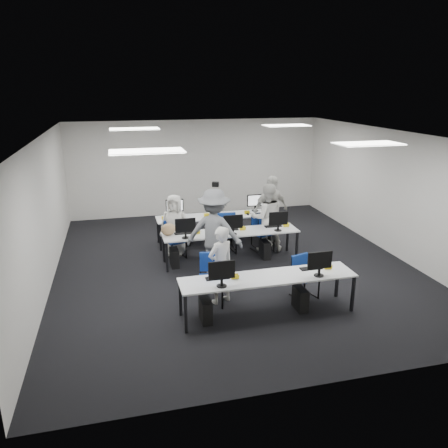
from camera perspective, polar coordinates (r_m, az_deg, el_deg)
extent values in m
plane|color=black|center=(10.30, 1.18, -5.22)|extent=(9.00, 9.00, 0.00)
plane|color=white|center=(9.54, 1.30, 11.62)|extent=(9.00, 9.00, 0.00)
cube|color=silver|center=(14.11, -3.58, 7.37)|extent=(8.00, 0.02, 3.00)
cube|color=silver|center=(5.84, 12.96, -8.12)|extent=(8.00, 0.02, 3.00)
cube|color=silver|center=(9.61, -22.46, 1.20)|extent=(0.02, 9.00, 3.00)
cube|color=silver|center=(11.50, 20.91, 3.91)|extent=(0.02, 9.00, 3.00)
cube|color=white|center=(7.25, -10.05, 9.35)|extent=(1.20, 0.60, 0.02)
cube|color=white|center=(8.51, 18.32, 9.94)|extent=(1.20, 0.60, 0.02)
cube|color=white|center=(11.21, -11.63, 12.09)|extent=(1.20, 0.60, 0.02)
cube|color=white|center=(12.07, 8.15, 12.63)|extent=(1.20, 0.60, 0.02)
cube|color=silver|center=(7.91, 5.77, -6.96)|extent=(3.20, 0.70, 0.03)
cube|color=black|center=(7.47, -5.03, -11.63)|extent=(0.05, 0.05, 0.70)
cube|color=black|center=(8.00, -5.73, -9.58)|extent=(0.05, 0.05, 0.70)
cube|color=black|center=(8.44, 16.47, -8.73)|extent=(0.05, 0.05, 0.70)
cube|color=black|center=(8.91, 14.56, -7.13)|extent=(0.05, 0.05, 0.70)
cube|color=silver|center=(10.22, 0.92, -1.10)|extent=(3.20, 0.70, 0.03)
cube|color=black|center=(9.81, -7.45, -4.36)|extent=(0.05, 0.05, 0.70)
cube|color=black|center=(10.36, -7.85, -3.15)|extent=(0.05, 0.05, 0.70)
cube|color=black|center=(10.57, 9.49, -2.82)|extent=(0.05, 0.05, 0.70)
cube|color=black|center=(11.08, 8.28, -1.78)|extent=(0.05, 0.05, 0.70)
cube|color=silver|center=(11.52, -0.87, 1.06)|extent=(3.20, 0.70, 0.03)
cube|color=black|center=(11.11, -8.31, -1.73)|extent=(0.05, 0.05, 0.70)
cube|color=black|center=(11.68, -8.62, -0.79)|extent=(0.05, 0.05, 0.70)
cube|color=black|center=(11.79, 6.83, -0.54)|extent=(0.05, 0.05, 0.70)
cube|color=black|center=(12.32, 5.86, 0.30)|extent=(0.05, 0.05, 0.70)
cube|color=#0D29AF|center=(7.39, -0.31, -6.03)|extent=(0.46, 0.04, 0.32)
cube|color=black|center=(7.79, -0.87, -7.06)|extent=(0.42, 0.14, 0.02)
ellipsoid|color=black|center=(7.85, 1.28, -6.79)|extent=(0.07, 0.10, 0.04)
cube|color=black|center=(7.86, -2.42, -11.18)|extent=(0.18, 0.40, 0.42)
cube|color=white|center=(7.97, 12.41, -4.64)|extent=(0.46, 0.04, 0.32)
cube|color=black|center=(8.35, 11.32, -5.69)|extent=(0.42, 0.14, 0.02)
ellipsoid|color=black|center=(8.47, 13.17, -5.40)|extent=(0.07, 0.10, 0.04)
cube|color=black|center=(8.36, 9.93, -9.59)|extent=(0.18, 0.40, 0.42)
cube|color=white|center=(9.74, -5.07, -0.17)|extent=(0.46, 0.04, 0.32)
cube|color=black|center=(10.13, -5.31, -1.19)|extent=(0.42, 0.14, 0.02)
ellipsoid|color=black|center=(10.18, -3.64, -1.02)|extent=(0.07, 0.10, 0.04)
cube|color=black|center=(10.16, -6.50, -4.39)|extent=(0.18, 0.40, 0.42)
cube|color=white|center=(9.96, 1.19, 0.29)|extent=(0.46, 0.04, 0.32)
cube|color=black|center=(10.34, 0.72, -0.73)|extent=(0.42, 0.14, 0.02)
ellipsoid|color=black|center=(10.42, 2.32, -0.56)|extent=(0.07, 0.10, 0.04)
cube|color=black|center=(10.34, -0.44, -3.86)|extent=(0.18, 0.40, 0.42)
cube|color=white|center=(10.29, 7.11, 0.73)|extent=(0.46, 0.04, 0.32)
cube|color=black|center=(10.66, 6.45, -0.28)|extent=(0.42, 0.14, 0.02)
ellipsoid|color=black|center=(10.76, 7.95, -0.12)|extent=(0.07, 0.10, 0.04)
cube|color=black|center=(10.63, 5.34, -3.33)|extent=(0.18, 0.40, 0.42)
cube|color=white|center=(11.42, -6.47, 2.44)|extent=(0.46, 0.04, 0.32)
cube|color=black|center=(11.19, -6.20, 0.60)|extent=(0.42, 0.14, 0.02)
ellipsoid|color=black|center=(11.16, -7.72, 0.53)|extent=(0.07, 0.10, 0.04)
cube|color=black|center=(11.52, -4.98, -1.64)|extent=(0.18, 0.40, 0.42)
cube|color=white|center=(11.60, -1.08, 2.80)|extent=(0.46, 0.04, 0.32)
cube|color=black|center=(11.38, -0.71, 0.99)|extent=(0.42, 0.14, 0.02)
ellipsoid|color=black|center=(11.32, -2.19, 0.92)|extent=(0.07, 0.10, 0.04)
cube|color=black|center=(11.73, 0.34, -1.22)|extent=(0.18, 0.40, 0.42)
cube|color=white|center=(11.89, 4.11, 3.11)|extent=(0.46, 0.04, 0.32)
cube|color=black|center=(11.67, 4.56, 1.36)|extent=(0.42, 0.14, 0.02)
ellipsoid|color=black|center=(11.58, 3.15, 1.30)|extent=(0.07, 0.10, 0.04)
cube|color=black|center=(12.03, 5.42, -0.81)|extent=(0.18, 0.40, 0.42)
cube|color=navy|center=(8.33, -1.69, -7.26)|extent=(0.56, 0.55, 0.06)
cube|color=navy|center=(8.42, -1.67, -4.94)|extent=(0.45, 0.16, 0.38)
cube|color=navy|center=(8.72, 10.54, -6.82)|extent=(0.51, 0.50, 0.06)
cube|color=navy|center=(8.76, 9.82, -4.96)|extent=(0.39, 0.16, 0.34)
cube|color=navy|center=(10.61, -6.34, -2.21)|extent=(0.49, 0.47, 0.05)
cube|color=navy|center=(10.69, -6.77, -0.74)|extent=(0.38, 0.15, 0.33)
cube|color=navy|center=(10.85, 0.22, -1.43)|extent=(0.47, 0.45, 0.06)
cube|color=navy|center=(10.95, -0.12, 0.17)|extent=(0.42, 0.09, 0.36)
cube|color=navy|center=(11.01, 5.06, -1.18)|extent=(0.54, 0.53, 0.06)
cube|color=navy|center=(11.08, 4.51, 0.39)|extent=(0.42, 0.16, 0.36)
cube|color=navy|center=(10.98, -6.73, -1.40)|extent=(0.48, 0.46, 0.06)
cube|color=navy|center=(10.72, -6.80, -0.47)|extent=(0.41, 0.11, 0.35)
cube|color=navy|center=(11.18, 0.13, -0.59)|extent=(0.53, 0.51, 0.07)
cube|color=navy|center=(10.88, 0.30, 0.48)|extent=(0.46, 0.10, 0.40)
cube|color=navy|center=(11.27, 4.94, -0.92)|extent=(0.45, 0.43, 0.06)
cube|color=navy|center=(11.03, 5.38, -0.02)|extent=(0.39, 0.09, 0.33)
ellipsoid|color=#866345|center=(10.02, -7.28, -0.71)|extent=(0.38, 0.29, 0.28)
imported|color=beige|center=(8.27, -0.45, -5.38)|extent=(0.66, 0.56, 1.53)
imported|color=beige|center=(10.92, 5.61, 0.86)|extent=(0.92, 0.76, 1.73)
imported|color=beige|center=(10.74, -6.44, -0.09)|extent=(0.86, 0.72, 1.50)
imported|color=beige|center=(11.39, 6.11, 1.80)|extent=(1.15, 0.75, 1.82)
imported|color=slate|center=(9.47, -1.29, -1.08)|extent=(1.42, 1.15, 1.92)
cube|color=black|center=(9.37, -1.12, 5.20)|extent=(0.20, 0.22, 0.10)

